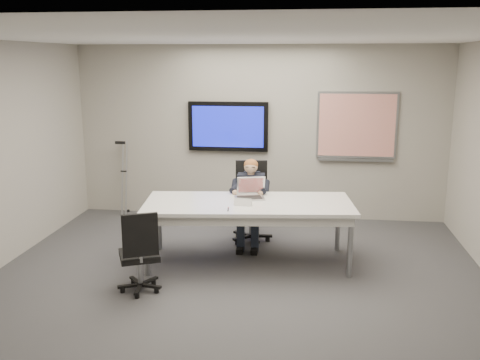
# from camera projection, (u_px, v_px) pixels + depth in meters

# --- Properties ---
(floor) EXTENTS (6.00, 6.00, 0.02)m
(floor) POSITION_uv_depth(u_px,v_px,m) (233.00, 290.00, 6.08)
(floor) COLOR #333335
(floor) RESTS_ON ground
(ceiling) EXTENTS (6.00, 6.00, 0.02)m
(ceiling) POSITION_uv_depth(u_px,v_px,m) (232.00, 36.00, 5.46)
(ceiling) COLOR white
(ceiling) RESTS_ON wall_back
(wall_back) EXTENTS (6.00, 0.02, 2.80)m
(wall_back) POSITION_uv_depth(u_px,v_px,m) (259.00, 133.00, 8.67)
(wall_back) COLOR #A39F93
(wall_back) RESTS_ON ground
(wall_front) EXTENTS (6.00, 0.02, 2.80)m
(wall_front) POSITION_uv_depth(u_px,v_px,m) (153.00, 283.00, 2.87)
(wall_front) COLOR #A39F93
(wall_front) RESTS_ON ground
(conference_table) EXTENTS (2.72, 1.38, 0.81)m
(conference_table) POSITION_uv_depth(u_px,v_px,m) (248.00, 209.00, 6.77)
(conference_table) COLOR silver
(conference_table) RESTS_ON ground
(tv_display) EXTENTS (1.30, 0.09, 0.80)m
(tv_display) POSITION_uv_depth(u_px,v_px,m) (228.00, 126.00, 8.66)
(tv_display) COLOR black
(tv_display) RESTS_ON wall_back
(whiteboard) EXTENTS (1.25, 0.08, 1.10)m
(whiteboard) POSITION_uv_depth(u_px,v_px,m) (357.00, 126.00, 8.42)
(whiteboard) COLOR gray
(whiteboard) RESTS_ON wall_back
(office_chair_far) EXTENTS (0.60, 0.60, 1.14)m
(office_chair_far) POSITION_uv_depth(u_px,v_px,m) (251.00, 217.00, 7.69)
(office_chair_far) COLOR black
(office_chair_far) RESTS_ON ground
(office_chair_near) EXTENTS (0.61, 0.61, 0.96)m
(office_chair_near) POSITION_uv_depth(u_px,v_px,m) (140.00, 267.00, 5.98)
(office_chair_near) COLOR black
(office_chair_near) RESTS_ON ground
(seated_person) EXTENTS (0.38, 0.65, 1.22)m
(seated_person) POSITION_uv_depth(u_px,v_px,m) (250.00, 212.00, 7.42)
(seated_person) COLOR #1D2331
(seated_person) RESTS_ON office_chair_far
(crutch) EXTENTS (0.37, 0.57, 1.33)m
(crutch) POSITION_uv_depth(u_px,v_px,m) (124.00, 177.00, 8.93)
(crutch) COLOR #A4A7AC
(crutch) RESTS_ON ground
(laptop) EXTENTS (0.42, 0.43, 0.26)m
(laptop) POSITION_uv_depth(u_px,v_px,m) (250.00, 193.00, 6.96)
(laptop) COLOR #BCBCBF
(laptop) RESTS_ON conference_table
(name_tent) EXTENTS (0.23, 0.09, 0.09)m
(name_tent) POSITION_uv_depth(u_px,v_px,m) (243.00, 202.00, 6.59)
(name_tent) COLOR white
(name_tent) RESTS_ON conference_table
(pen) EXTENTS (0.03, 0.16, 0.01)m
(pen) POSITION_uv_depth(u_px,v_px,m) (228.00, 209.00, 6.41)
(pen) COLOR black
(pen) RESTS_ON conference_table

